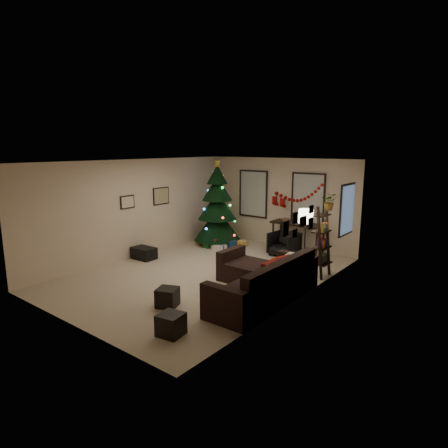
# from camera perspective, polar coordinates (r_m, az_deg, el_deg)

# --- Properties ---
(floor) EXTENTS (7.00, 7.00, 0.00)m
(floor) POSITION_cam_1_polar(r_m,az_deg,el_deg) (9.45, -2.74, -7.35)
(floor) COLOR beige
(floor) RESTS_ON ground
(ceiling) EXTENTS (7.00, 7.00, 0.00)m
(ceiling) POSITION_cam_1_polar(r_m,az_deg,el_deg) (8.95, -2.91, 9.24)
(ceiling) COLOR white
(ceiling) RESTS_ON floor
(wall_back) EXTENTS (5.00, 0.00, 5.00)m
(wall_back) POSITION_cam_1_polar(r_m,az_deg,el_deg) (11.94, 8.24, 3.17)
(wall_back) COLOR beige
(wall_back) RESTS_ON floor
(wall_front) EXTENTS (5.00, 0.00, 5.00)m
(wall_front) POSITION_cam_1_polar(r_m,az_deg,el_deg) (6.91, -22.18, -3.58)
(wall_front) COLOR beige
(wall_front) RESTS_ON floor
(wall_left) EXTENTS (0.00, 7.00, 7.00)m
(wall_left) POSITION_cam_1_polar(r_m,az_deg,el_deg) (10.88, -12.84, 2.21)
(wall_left) COLOR beige
(wall_left) RESTS_ON floor
(wall_right) EXTENTS (0.00, 7.00, 7.00)m
(wall_right) POSITION_cam_1_polar(r_m,az_deg,el_deg) (7.74, 11.34, -1.41)
(wall_right) COLOR beige
(wall_right) RESTS_ON floor
(window_back_left) EXTENTS (1.05, 0.06, 1.50)m
(window_back_left) POSITION_cam_1_polar(r_m,az_deg,el_deg) (12.38, 4.37, 4.48)
(window_back_left) COLOR #728CB2
(window_back_left) RESTS_ON wall_back
(window_back_right) EXTENTS (1.05, 0.06, 1.50)m
(window_back_right) POSITION_cam_1_polar(r_m,az_deg,el_deg) (11.45, 12.32, 3.69)
(window_back_right) COLOR #728CB2
(window_back_right) RESTS_ON wall_back
(window_right_wall) EXTENTS (0.06, 0.90, 1.30)m
(window_right_wall) POSITION_cam_1_polar(r_m,az_deg,el_deg) (10.03, 17.83, 2.05)
(window_right_wall) COLOR #728CB2
(window_right_wall) RESTS_ON wall_right
(christmas_tree) EXTENTS (1.46, 1.46, 2.72)m
(christmas_tree) POSITION_cam_1_polar(r_m,az_deg,el_deg) (12.01, -0.99, 2.25)
(christmas_tree) COLOR black
(christmas_tree) RESTS_ON floor
(presents) EXTENTS (1.50, 1.01, 0.30)m
(presents) POSITION_cam_1_polar(r_m,az_deg,el_deg) (11.93, -0.90, -2.76)
(presents) COLOR gold
(presents) RESTS_ON floor
(sofa) EXTENTS (1.98, 2.87, 0.89)m
(sofa) POSITION_cam_1_polar(r_m,az_deg,el_deg) (8.06, 5.57, -8.56)
(sofa) COLOR black
(sofa) RESTS_ON floor
(pillow_red_a) EXTENTS (0.15, 0.50, 0.49)m
(pillow_red_a) POSITION_cam_1_polar(r_m,az_deg,el_deg) (7.51, 6.85, -7.29)
(pillow_red_a) COLOR maroon
(pillow_red_a) RESTS_ON sofa
(pillow_red_b) EXTENTS (0.25, 0.47, 0.46)m
(pillow_red_b) POSITION_cam_1_polar(r_m,az_deg,el_deg) (7.89, 8.64, -6.40)
(pillow_red_b) COLOR maroon
(pillow_red_b) RESTS_ON sofa
(pillow_cream) EXTENTS (0.19, 0.46, 0.45)m
(pillow_cream) POSITION_cam_1_polar(r_m,az_deg,el_deg) (8.10, 9.49, -6.04)
(pillow_cream) COLOR beige
(pillow_cream) RESTS_ON sofa
(ottoman_near) EXTENTS (0.50, 0.50, 0.36)m
(ottoman_near) POSITION_cam_1_polar(r_m,az_deg,el_deg) (7.64, -8.37, -10.67)
(ottoman_near) COLOR black
(ottoman_near) RESTS_ON floor
(ottoman_far) EXTENTS (0.44, 0.44, 0.37)m
(ottoman_far) POSITION_cam_1_polar(r_m,az_deg,el_deg) (6.56, -7.86, -14.51)
(ottoman_far) COLOR black
(ottoman_far) RESTS_ON floor
(desk) EXTENTS (1.59, 0.57, 0.86)m
(desk) POSITION_cam_1_polar(r_m,az_deg,el_deg) (11.42, 10.89, -0.31)
(desk) COLOR black
(desk) RESTS_ON floor
(desk_chair) EXTENTS (0.70, 0.67, 0.68)m
(desk_chair) POSITION_cam_1_polar(r_m,az_deg,el_deg) (10.99, 8.88, -2.92)
(desk_chair) COLOR black
(desk_chair) RESTS_ON floor
(bookshelf) EXTENTS (0.30, 0.51, 1.71)m
(bookshelf) POSITION_cam_1_polar(r_m,az_deg,el_deg) (9.30, 14.43, -2.69)
(bookshelf) COLOR black
(bookshelf) RESTS_ON floor
(potted_plant) EXTENTS (0.56, 0.51, 0.53)m
(potted_plant) POSITION_cam_1_polar(r_m,az_deg,el_deg) (9.36, 15.38, 3.58)
(potted_plant) COLOR #4C4C4C
(potted_plant) RESTS_ON bookshelf
(floor_lamp) EXTENTS (0.34, 0.34, 1.61)m
(floor_lamp) POSITION_cam_1_polar(r_m,az_deg,el_deg) (9.13, 11.99, 0.49)
(floor_lamp) COLOR black
(floor_lamp) RESTS_ON floor
(art_map) EXTENTS (0.04, 0.60, 0.50)m
(art_map) POSITION_cam_1_polar(r_m,az_deg,el_deg) (11.42, -9.29, 4.12)
(art_map) COLOR black
(art_map) RESTS_ON wall_left
(art_abstract) EXTENTS (0.04, 0.45, 0.35)m
(art_abstract) POSITION_cam_1_polar(r_m,az_deg,el_deg) (10.65, -14.11, 3.18)
(art_abstract) COLOR black
(art_abstract) RESTS_ON wall_left
(gallery) EXTENTS (0.03, 1.25, 0.54)m
(gallery) POSITION_cam_1_polar(r_m,az_deg,el_deg) (7.63, 11.02, 0.14)
(gallery) COLOR black
(gallery) RESTS_ON wall_right
(garland) EXTENTS (0.08, 1.90, 0.30)m
(garland) POSITION_cam_1_polar(r_m,az_deg,el_deg) (7.66, 11.38, 4.37)
(garland) COLOR #A5140C
(garland) RESTS_ON wall_right
(stocking_left) EXTENTS (0.20, 0.05, 0.36)m
(stocking_left) POSITION_cam_1_polar(r_m,az_deg,el_deg) (11.94, 7.53, 3.68)
(stocking_left) COLOR #990F0C
(stocking_left) RESTS_ON wall_back
(stocking_right) EXTENTS (0.20, 0.05, 0.36)m
(stocking_right) POSITION_cam_1_polar(r_m,az_deg,el_deg) (11.69, 8.65, 3.38)
(stocking_right) COLOR #990F0C
(stocking_right) RESTS_ON wall_back
(storage_bin) EXTENTS (0.66, 0.45, 0.32)m
(storage_bin) POSITION_cam_1_polar(r_m,az_deg,el_deg) (10.82, -11.78, -4.24)
(storage_bin) COLOR black
(storage_bin) RESTS_ON floor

